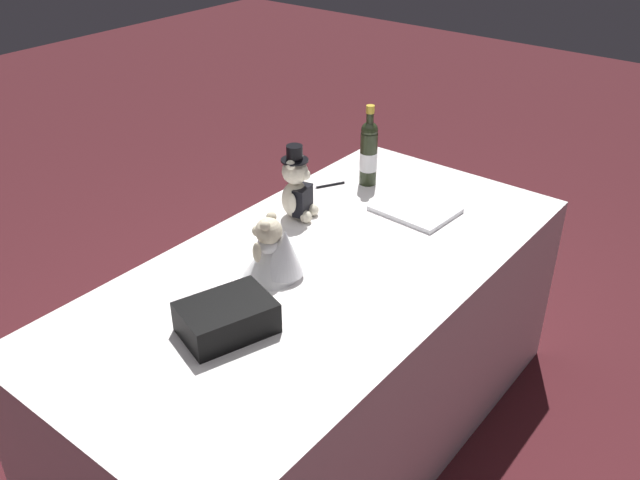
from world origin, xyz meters
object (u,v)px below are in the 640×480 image
(signing_pen, at_px, (329,185))
(champagne_bottle, at_px, (369,152))
(gift_case_black, at_px, (227,317))
(guestbook, at_px, (415,209))
(teddy_bear_bride, at_px, (274,253))
(teddy_bear_groom, at_px, (297,189))

(signing_pen, bearing_deg, champagne_bottle, -41.53)
(gift_case_black, bearing_deg, champagne_bottle, 13.16)
(champagne_bottle, xyz_separation_m, guestbook, (-0.09, -0.28, -0.13))
(signing_pen, bearing_deg, teddy_bear_bride, -157.03)
(teddy_bear_bride, height_order, gift_case_black, teddy_bear_bride)
(signing_pen, bearing_deg, guestbook, -85.92)
(teddy_bear_groom, bearing_deg, guestbook, -47.02)
(teddy_bear_groom, xyz_separation_m, signing_pen, (0.28, 0.06, -0.11))
(gift_case_black, bearing_deg, teddy_bear_bride, 15.64)
(signing_pen, height_order, gift_case_black, gift_case_black)
(gift_case_black, xyz_separation_m, guestbook, (0.96, -0.04, -0.04))
(teddy_bear_groom, xyz_separation_m, gift_case_black, (-0.66, -0.29, -0.07))
(teddy_bear_bride, bearing_deg, gift_case_black, -164.36)
(teddy_bear_groom, distance_m, signing_pen, 0.30)
(teddy_bear_bride, relative_size, champagne_bottle, 0.70)
(teddy_bear_groom, xyz_separation_m, guestbook, (0.31, -0.33, -0.11))
(guestbook, bearing_deg, champagne_bottle, 75.39)
(teddy_bear_groom, height_order, teddy_bear_bride, teddy_bear_groom)
(teddy_bear_groom, distance_m, teddy_bear_bride, 0.41)
(teddy_bear_groom, distance_m, champagne_bottle, 0.40)
(champagne_bottle, relative_size, signing_pen, 2.76)
(teddy_bear_groom, bearing_deg, gift_case_black, -156.28)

